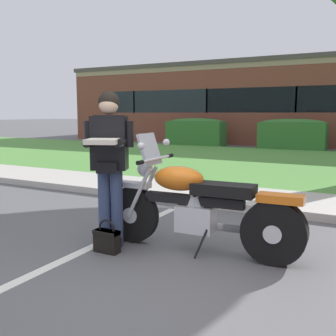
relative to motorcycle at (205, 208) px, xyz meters
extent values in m
plane|color=#565659|center=(0.09, -0.85, -0.49)|extent=(140.00, 140.00, 0.00)
cube|color=#B7B2A8|center=(0.09, 1.95, -0.43)|extent=(60.00, 0.20, 0.12)
cube|color=#B7B2A8|center=(0.09, 2.80, -0.45)|extent=(60.00, 1.50, 0.08)
cube|color=#518E3D|center=(0.09, 7.84, -0.46)|extent=(60.00, 8.59, 0.06)
cube|color=silver|center=(-1.16, -0.65, -0.49)|extent=(0.20, 4.40, 0.01)
cylinder|color=black|center=(-0.88, -0.06, -0.17)|extent=(0.64, 0.14, 0.64)
cylinder|color=silver|center=(-0.88, -0.06, -0.17)|extent=(0.19, 0.13, 0.18)
cylinder|color=black|center=(0.72, 0.04, -0.17)|extent=(0.65, 0.22, 0.64)
cylinder|color=silver|center=(0.72, 0.04, -0.17)|extent=(0.19, 0.21, 0.18)
cube|color=silver|center=(-0.88, -0.06, 0.18)|extent=(0.45, 0.17, 0.06)
cube|color=orange|center=(0.77, 0.04, 0.17)|extent=(0.45, 0.23, 0.08)
cylinder|color=silver|center=(-0.74, -0.13, 0.11)|extent=(0.31, 0.06, 0.58)
cylinder|color=silver|center=(-0.75, 0.03, 0.11)|extent=(0.31, 0.06, 0.58)
sphere|color=silver|center=(-0.71, -0.05, 0.37)|extent=(0.17, 0.17, 0.17)
cylinder|color=silver|center=(-0.57, -0.04, 0.49)|extent=(0.07, 0.72, 0.03)
cylinder|color=black|center=(-0.55, -0.40, 0.49)|extent=(0.05, 0.10, 0.04)
cylinder|color=black|center=(-0.59, 0.32, 0.49)|extent=(0.05, 0.10, 0.04)
sphere|color=silver|center=(-0.57, -0.34, 0.65)|extent=(0.08, 0.08, 0.08)
sphere|color=silver|center=(-0.60, 0.26, 0.65)|extent=(0.08, 0.08, 0.08)
cube|color=#B2BCC6|center=(-0.65, -0.04, 0.59)|extent=(0.16, 0.37, 0.35)
cube|color=black|center=(-0.13, -0.01, 0.07)|extent=(1.10, 0.16, 0.10)
ellipsoid|color=orange|center=(-0.30, -0.02, 0.29)|extent=(0.58, 0.35, 0.26)
cube|color=black|center=(0.20, 0.01, 0.21)|extent=(0.66, 0.32, 0.12)
cube|color=silver|center=(-0.10, -0.01, -0.13)|extent=(0.41, 0.26, 0.28)
cylinder|color=silver|center=(-0.13, -0.01, 0.03)|extent=(0.18, 0.13, 0.21)
cylinder|color=silver|center=(-0.07, -0.01, 0.03)|extent=(0.18, 0.13, 0.21)
cylinder|color=silver|center=(0.26, 0.15, -0.23)|extent=(0.60, 0.12, 0.08)
cylinder|color=silver|center=(0.46, 0.16, -0.23)|extent=(0.60, 0.12, 0.08)
cylinder|color=black|center=(0.03, -0.16, -0.34)|extent=(0.12, 0.12, 0.30)
cube|color=black|center=(-0.94, -0.27, -0.44)|extent=(0.20, 0.26, 0.10)
cube|color=black|center=(-1.07, -0.33, -0.44)|extent=(0.20, 0.26, 0.10)
cylinder|color=navy|center=(-0.95, -0.25, -0.06)|extent=(0.14, 0.14, 0.86)
cylinder|color=navy|center=(-1.07, -0.31, -0.06)|extent=(0.14, 0.14, 0.86)
cube|color=black|center=(-1.01, -0.28, 0.66)|extent=(0.44, 0.36, 0.58)
cube|color=black|center=(-1.01, -0.28, 0.93)|extent=(0.36, 0.31, 0.06)
sphere|color=beige|center=(-1.01, -0.28, 1.07)|extent=(0.21, 0.21, 0.21)
sphere|color=black|center=(-1.02, -0.27, 1.10)|extent=(0.23, 0.23, 0.23)
cube|color=black|center=(-0.96, -0.40, 0.41)|extent=(0.24, 0.18, 0.12)
cylinder|color=black|center=(-0.80, -0.36, 0.68)|extent=(0.22, 0.35, 0.09)
cylinder|color=black|center=(-1.09, -0.49, 0.68)|extent=(0.22, 0.35, 0.09)
cylinder|color=black|center=(-0.80, -0.21, 0.76)|extent=(0.10, 0.10, 0.28)
cylinder|color=black|center=(-1.20, -0.39, 0.76)|extent=(0.10, 0.10, 0.28)
cube|color=beige|center=(-0.89, -0.56, 0.70)|extent=(0.42, 0.42, 0.05)
cube|color=black|center=(-0.92, -0.49, -0.37)|extent=(0.28, 0.12, 0.24)
cube|color=black|center=(-0.92, -0.49, -0.27)|extent=(0.28, 0.13, 0.04)
torus|color=black|center=(-0.92, -0.49, -0.23)|extent=(0.20, 0.02, 0.20)
cube|color=#336B2D|center=(-5.84, 12.48, 0.06)|extent=(2.59, 0.90, 1.10)
ellipsoid|color=#336B2D|center=(-5.84, 12.48, 0.61)|extent=(2.46, 0.84, 0.28)
cube|color=#336B2D|center=(-1.65, 12.48, 0.06)|extent=(2.57, 0.90, 1.10)
ellipsoid|color=#336B2D|center=(-1.65, 12.48, 0.61)|extent=(2.44, 0.84, 0.28)
cube|color=brown|center=(-1.81, 18.90, 1.36)|extent=(23.92, 10.30, 3.69)
cube|color=#998466|center=(-1.81, 13.79, 3.08)|extent=(23.92, 0.10, 0.24)
cube|color=#4C4742|center=(-1.81, 18.90, 3.30)|extent=(24.16, 10.40, 0.20)
cube|color=#1E282D|center=(-1.81, 13.78, 1.54)|extent=(20.34, 0.06, 1.10)
cube|color=brown|center=(-9.94, 13.77, 1.54)|extent=(0.08, 0.04, 1.20)
cube|color=brown|center=(-5.88, 13.77, 1.54)|extent=(0.08, 0.04, 1.20)
cube|color=brown|center=(-1.81, 13.77, 1.54)|extent=(0.08, 0.04, 1.20)
camera|label=1|loc=(1.62, -3.78, 0.99)|focal=42.81mm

